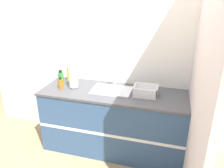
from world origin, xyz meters
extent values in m
plane|color=tan|center=(0.00, 0.00, 0.00)|extent=(12.00, 12.00, 0.00)
cube|color=silver|center=(0.00, 0.69, 1.30)|extent=(4.31, 0.06, 2.60)
cube|color=silver|center=(0.98, 0.33, 1.30)|extent=(0.06, 2.66, 2.60)
cube|color=#33517A|center=(0.00, 0.33, 0.43)|extent=(1.91, 0.66, 0.86)
cube|color=white|center=(0.00, 0.00, 0.43)|extent=(1.91, 0.01, 0.04)
cube|color=#4C4C51|center=(0.00, 0.33, 0.87)|extent=(1.93, 0.68, 0.03)
cube|color=silver|center=(-0.03, 0.35, 0.90)|extent=(0.52, 0.35, 0.02)
cylinder|color=silver|center=(-0.03, 0.50, 1.03)|extent=(0.02, 0.02, 0.24)
cylinder|color=silver|center=(-0.03, 0.43, 1.15)|extent=(0.02, 0.14, 0.02)
cylinder|color=#4C4C51|center=(-0.56, 0.32, 0.89)|extent=(0.09, 0.09, 0.01)
cylinder|color=white|center=(-0.56, 0.32, 1.02)|extent=(0.12, 0.12, 0.25)
cube|color=white|center=(0.42, 0.33, 0.89)|extent=(0.30, 0.23, 0.01)
cube|color=white|center=(0.42, 0.22, 0.96)|extent=(0.30, 0.01, 0.11)
cube|color=white|center=(0.42, 0.44, 0.96)|extent=(0.30, 0.01, 0.11)
cube|color=white|center=(0.28, 0.33, 0.96)|extent=(0.01, 0.23, 0.11)
cube|color=white|center=(0.56, 0.33, 0.96)|extent=(0.01, 0.23, 0.11)
cylinder|color=#B26B19|center=(-0.72, 0.25, 0.95)|extent=(0.06, 0.06, 0.13)
cylinder|color=black|center=(-0.72, 0.25, 1.03)|extent=(0.03, 0.03, 0.03)
cylinder|color=yellow|center=(-0.73, 0.53, 0.97)|extent=(0.07, 0.07, 0.16)
cylinder|color=black|center=(-0.73, 0.53, 1.06)|extent=(0.04, 0.04, 0.03)
cylinder|color=#2D8C3D|center=(-0.83, 0.47, 0.96)|extent=(0.08, 0.08, 0.14)
cylinder|color=black|center=(-0.83, 0.47, 1.05)|extent=(0.04, 0.04, 0.03)
camera|label=1|loc=(0.69, -2.19, 2.06)|focal=35.00mm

